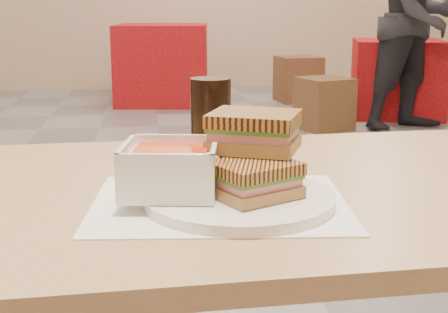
{
  "coord_description": "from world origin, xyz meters",
  "views": [
    {
      "loc": [
        -0.09,
        -2.83,
        1.02
      ],
      "look_at": [
        0.01,
        -2.0,
        0.82
      ],
      "focal_mm": 50.22,
      "sensor_mm": 36.0,
      "label": 1
    }
  ],
  "objects": [
    {
      "name": "plate",
      "position": [
        0.03,
        -2.0,
        0.76
      ],
      "size": [
        0.27,
        0.27,
        0.01
      ],
      "color": "white",
      "rests_on": "tray_liner"
    },
    {
      "name": "bg_chair_1r",
      "position": [
        2.41,
        2.61,
        0.22
      ],
      "size": [
        0.44,
        0.44,
        0.44
      ],
      "color": "brown",
      "rests_on": "ground"
    },
    {
      "name": "main_table",
      "position": [
        0.12,
        -1.9,
        0.64
      ],
      "size": [
        1.23,
        0.75,
        0.75
      ],
      "color": "tan",
      "rests_on": "ground"
    },
    {
      "name": "bg_table_2",
      "position": [
        0.08,
        3.84,
        0.41
      ],
      "size": [
        1.03,
        1.03,
        0.82
      ],
      "color": "maroon",
      "rests_on": "ground"
    },
    {
      "name": "bg_chair_2r",
      "position": [
        1.53,
        3.74,
        0.24
      ],
      "size": [
        0.48,
        0.48,
        0.48
      ],
      "color": "brown",
      "rests_on": "ground"
    },
    {
      "name": "soup_bowl",
      "position": [
        -0.06,
        -1.98,
        0.8
      ],
      "size": [
        0.15,
        0.15,
        0.07
      ],
      "color": "white",
      "rests_on": "plate"
    },
    {
      "name": "cola_glass",
      "position": [
        0.02,
        -1.76,
        0.83
      ],
      "size": [
        0.07,
        0.07,
        0.15
      ],
      "color": "black",
      "rests_on": "main_table"
    },
    {
      "name": "patron_b",
      "position": [
        2.14,
        2.11,
        0.92
      ],
      "size": [
        1.1,
        1.0,
        1.84
      ],
      "color": "black",
      "rests_on": "ground"
    },
    {
      "name": "panini_upper",
      "position": [
        0.06,
        -1.95,
        0.84
      ],
      "size": [
        0.15,
        0.14,
        0.06
      ],
      "color": "#AF8045",
      "rests_on": "panini_lower"
    },
    {
      "name": "bg_table_1",
      "position": [
        2.23,
        2.78,
        0.35
      ],
      "size": [
        0.97,
        0.97,
        0.7
      ],
      "color": "maroon",
      "rests_on": "ground"
    },
    {
      "name": "bg_chair_2l",
      "position": [
        -0.13,
        4.02,
        0.21
      ],
      "size": [
        0.4,
        0.4,
        0.41
      ],
      "color": "brown",
      "rests_on": "ground"
    },
    {
      "name": "bg_chair_1l",
      "position": [
        1.38,
        2.2,
        0.22
      ],
      "size": [
        0.49,
        0.49,
        0.43
      ],
      "color": "brown",
      "rests_on": "ground"
    },
    {
      "name": "tray_liner",
      "position": [
        0.0,
        -1.99,
        0.75
      ],
      "size": [
        0.38,
        0.31,
        0.0
      ],
      "color": "white",
      "rests_on": "main_table"
    },
    {
      "name": "panini_lower",
      "position": [
        0.05,
        -2.02,
        0.79
      ],
      "size": [
        0.14,
        0.13,
        0.05
      ],
      "color": "#AF8045",
      "rests_on": "plate"
    }
  ]
}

